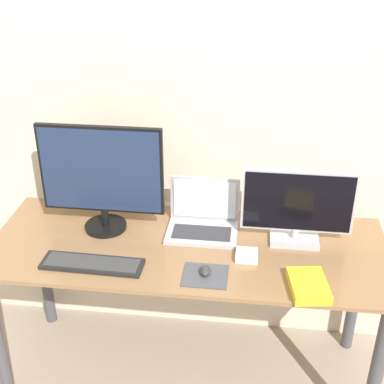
{
  "coord_description": "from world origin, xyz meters",
  "views": [
    {
      "loc": [
        0.27,
        -1.64,
        2.12
      ],
      "look_at": [
        0.02,
        0.38,
        1.03
      ],
      "focal_mm": 50.0,
      "sensor_mm": 36.0,
      "label": 1
    }
  ],
  "objects_px": {
    "monitor_left": "(102,176)",
    "keyboard": "(92,264)",
    "mouse": "(205,271)",
    "laptop": "(203,218)",
    "power_brick": "(247,255)",
    "book": "(308,286)",
    "monitor_right": "(297,207)"
  },
  "relations": [
    {
      "from": "book",
      "to": "power_brick",
      "type": "relative_size",
      "value": 2.35
    },
    {
      "from": "monitor_right",
      "to": "power_brick",
      "type": "distance_m",
      "value": 0.31
    },
    {
      "from": "keyboard",
      "to": "book",
      "type": "distance_m",
      "value": 0.9
    },
    {
      "from": "monitor_left",
      "to": "book",
      "type": "relative_size",
      "value": 2.53
    },
    {
      "from": "mouse",
      "to": "book",
      "type": "height_order",
      "value": "same"
    },
    {
      "from": "book",
      "to": "mouse",
      "type": "bearing_deg",
      "value": 173.81
    },
    {
      "from": "keyboard",
      "to": "power_brick",
      "type": "height_order",
      "value": "power_brick"
    },
    {
      "from": "laptop",
      "to": "monitor_right",
      "type": "bearing_deg",
      "value": -6.03
    },
    {
      "from": "book",
      "to": "power_brick",
      "type": "xyz_separation_m",
      "value": [
        -0.25,
        0.19,
        -0.0
      ]
    },
    {
      "from": "power_brick",
      "to": "book",
      "type": "bearing_deg",
      "value": -36.62
    },
    {
      "from": "power_brick",
      "to": "monitor_left",
      "type": "bearing_deg",
      "value": 165.83
    },
    {
      "from": "monitor_left",
      "to": "laptop",
      "type": "distance_m",
      "value": 0.51
    },
    {
      "from": "mouse",
      "to": "monitor_left",
      "type": "bearing_deg",
      "value": 148.49
    },
    {
      "from": "mouse",
      "to": "book",
      "type": "distance_m",
      "value": 0.42
    },
    {
      "from": "laptop",
      "to": "book",
      "type": "height_order",
      "value": "laptop"
    },
    {
      "from": "monitor_left",
      "to": "mouse",
      "type": "bearing_deg",
      "value": -31.51
    },
    {
      "from": "laptop",
      "to": "keyboard",
      "type": "relative_size",
      "value": 0.75
    },
    {
      "from": "laptop",
      "to": "mouse",
      "type": "bearing_deg",
      "value": -82.39
    },
    {
      "from": "book",
      "to": "power_brick",
      "type": "distance_m",
      "value": 0.31
    },
    {
      "from": "monitor_right",
      "to": "mouse",
      "type": "distance_m",
      "value": 0.51
    },
    {
      "from": "monitor_right",
      "to": "power_brick",
      "type": "height_order",
      "value": "monitor_right"
    },
    {
      "from": "keyboard",
      "to": "mouse",
      "type": "relative_size",
      "value": 6.51
    },
    {
      "from": "monitor_left",
      "to": "laptop",
      "type": "bearing_deg",
      "value": 5.57
    },
    {
      "from": "power_brick",
      "to": "keyboard",
      "type": "bearing_deg",
      "value": -168.27
    },
    {
      "from": "book",
      "to": "power_brick",
      "type": "height_order",
      "value": "book"
    },
    {
      "from": "monitor_right",
      "to": "book",
      "type": "height_order",
      "value": "monitor_right"
    },
    {
      "from": "keyboard",
      "to": "monitor_left",
      "type": "bearing_deg",
      "value": 94.31
    },
    {
      "from": "keyboard",
      "to": "mouse",
      "type": "xyz_separation_m",
      "value": [
        0.48,
        -0.01,
        0.01
      ]
    },
    {
      "from": "mouse",
      "to": "keyboard",
      "type": "bearing_deg",
      "value": 179.27
    },
    {
      "from": "monitor_left",
      "to": "power_brick",
      "type": "distance_m",
      "value": 0.74
    },
    {
      "from": "monitor_left",
      "to": "keyboard",
      "type": "distance_m",
      "value": 0.4
    },
    {
      "from": "keyboard",
      "to": "book",
      "type": "relative_size",
      "value": 1.96
    }
  ]
}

